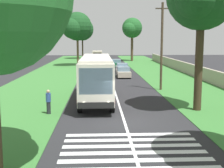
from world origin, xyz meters
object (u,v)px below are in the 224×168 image
(trailing_car_1, at_px, (122,68))
(roadside_tree_left_0, at_px, (82,30))
(trailing_minibus_0, at_px, (97,55))
(utility_pole, at_px, (162,45))
(pedestrian, at_px, (48,102))
(trailing_car_2, at_px, (116,63))
(roadside_tree_right_0, at_px, (132,29))
(trailing_car_0, at_px, (123,72))
(roadside_tree_left_2, at_px, (76,27))
(coach_bus, at_px, (96,76))

(trailing_car_1, height_order, roadside_tree_left_0, roadside_tree_left_0)
(trailing_minibus_0, xyz_separation_m, utility_pole, (-36.98, -6.57, 2.99))
(trailing_minibus_0, bearing_deg, pedestrian, 176.03)
(roadside_tree_left_0, distance_m, pedestrian, 59.85)
(trailing_car_2, distance_m, roadside_tree_right_0, 16.95)
(trailing_minibus_0, distance_m, utility_pole, 37.67)
(trailing_car_0, relative_size, roadside_tree_right_0, 0.43)
(trailing_car_0, distance_m, trailing_car_1, 6.09)
(roadside_tree_left_2, height_order, pedestrian, roadside_tree_left_2)
(coach_bus, relative_size, trailing_car_2, 2.60)
(pedestrian, bearing_deg, utility_pole, -45.17)
(roadside_tree_left_0, bearing_deg, trailing_car_0, -169.00)
(pedestrian, bearing_deg, roadside_tree_left_0, 0.68)
(roadside_tree_right_0, bearing_deg, roadside_tree_left_0, 53.63)
(trailing_car_0, distance_m, trailing_car_2, 15.34)
(roadside_tree_right_0, distance_m, pedestrian, 52.36)
(trailing_car_0, xyz_separation_m, trailing_car_1, (6.08, -0.30, 0.00))
(trailing_minibus_0, xyz_separation_m, roadside_tree_left_0, (12.75, 3.95, 5.91))
(trailing_car_0, bearing_deg, trailing_car_1, -2.80)
(trailing_car_0, bearing_deg, roadside_tree_left_2, 22.51)
(coach_bus, bearing_deg, trailing_minibus_0, 0.05)
(trailing_car_1, distance_m, trailing_car_2, 9.26)
(trailing_car_0, bearing_deg, utility_pole, -164.69)
(roadside_tree_left_2, bearing_deg, trailing_minibus_0, -25.88)
(trailing_minibus_0, relative_size, roadside_tree_right_0, 0.60)
(roadside_tree_left_2, bearing_deg, roadside_tree_right_0, -44.52)
(trailing_car_1, xyz_separation_m, roadside_tree_left_2, (12.08, 7.82, 6.68))
(trailing_car_1, relative_size, trailing_minibus_0, 0.72)
(trailing_car_1, height_order, utility_pole, utility_pole)
(trailing_car_0, distance_m, roadside_tree_left_0, 40.26)
(coach_bus, relative_size, trailing_minibus_0, 1.86)
(coach_bus, distance_m, trailing_car_2, 31.68)
(coach_bus, distance_m, utility_pole, 8.78)
(utility_pole, bearing_deg, roadside_tree_right_0, -1.91)
(trailing_car_2, relative_size, roadside_tree_right_0, 0.43)
(trailing_car_1, height_order, roadside_tree_left_2, roadside_tree_left_2)
(roadside_tree_left_2, relative_size, roadside_tree_right_0, 1.02)
(coach_bus, relative_size, roadside_tree_left_0, 1.07)
(coach_bus, bearing_deg, pedestrian, 143.29)
(trailing_car_1, relative_size, trailing_car_2, 1.00)
(trailing_minibus_0, relative_size, pedestrian, 3.55)
(trailing_car_2, height_order, utility_pole, utility_pole)
(coach_bus, height_order, trailing_minibus_0, coach_bus)
(roadside_tree_left_2, bearing_deg, pedestrian, -179.02)
(roadside_tree_left_0, distance_m, roadside_tree_left_2, 20.79)
(trailing_minibus_0, xyz_separation_m, roadside_tree_right_0, (4.00, -7.94, 5.95))
(trailing_minibus_0, bearing_deg, trailing_car_2, -162.01)
(coach_bus, height_order, trailing_car_0, coach_bus)
(trailing_car_2, height_order, pedestrian, pedestrian)
(trailing_car_1, bearing_deg, trailing_car_0, 177.20)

